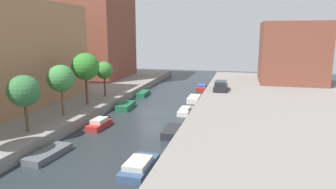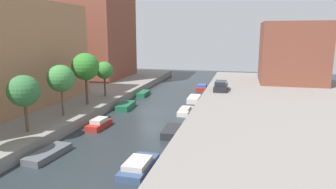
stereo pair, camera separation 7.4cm
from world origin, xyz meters
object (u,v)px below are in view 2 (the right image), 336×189
(street_tree_1, at_px, (24,91))
(moored_boat_left_3, at_px, (126,106))
(moored_boat_left_1, at_px, (48,154))
(street_tree_2, at_px, (61,78))
(street_tree_4, at_px, (104,70))
(moored_boat_right_4, at_px, (194,99))
(moored_boat_right_1, at_px, (139,166))
(street_tree_3, at_px, (85,67))
(moored_boat_left_2, at_px, (99,124))
(apartment_tower_far, at_px, (97,16))
(low_block_right, at_px, (292,52))
(parked_car, at_px, (221,86))
(moored_boat_right_2, at_px, (171,132))
(moored_boat_left_4, at_px, (144,94))
(moored_boat_right_3, at_px, (185,111))
(moored_boat_right_5, at_px, (202,88))

(street_tree_1, bearing_deg, moored_boat_left_3, 74.55)
(moored_boat_left_1, relative_size, moored_boat_left_3, 1.08)
(street_tree_2, distance_m, street_tree_4, 9.64)
(moored_boat_left_1, distance_m, moored_boat_right_4, 22.53)
(moored_boat_right_1, bearing_deg, moored_boat_left_3, 114.43)
(street_tree_3, height_order, moored_boat_left_2, street_tree_3)
(street_tree_1, xyz_separation_m, moored_boat_left_3, (3.59, 12.98, -4.09))
(apartment_tower_far, xyz_separation_m, low_block_right, (34.00, 1.89, -6.14))
(moored_boat_left_2, bearing_deg, street_tree_1, -126.96)
(parked_car, distance_m, moored_boat_left_2, 20.48)
(moored_boat_right_1, relative_size, moored_boat_right_2, 1.25)
(low_block_right, bearing_deg, moored_boat_left_4, -151.01)
(moored_boat_right_2, xyz_separation_m, moored_boat_right_3, (-0.10, 7.51, 0.03))
(street_tree_2, bearing_deg, moored_boat_left_4, 78.61)
(street_tree_2, relative_size, moored_boat_left_2, 1.56)
(street_tree_1, bearing_deg, low_block_right, 52.91)
(street_tree_4, height_order, moored_boat_left_1, street_tree_4)
(street_tree_4, height_order, moored_boat_right_3, street_tree_4)
(apartment_tower_far, relative_size, street_tree_2, 4.38)
(street_tree_1, relative_size, moored_boat_right_3, 1.46)
(low_block_right, relative_size, moored_boat_right_3, 3.27)
(street_tree_1, distance_m, moored_boat_left_1, 5.85)
(moored_boat_left_1, bearing_deg, moored_boat_right_4, 70.27)
(moored_boat_right_2, bearing_deg, moored_boat_left_2, 177.05)
(apartment_tower_far, height_order, moored_boat_right_3, apartment_tower_far)
(moored_boat_right_3, bearing_deg, moored_boat_right_5, 90.29)
(apartment_tower_far, height_order, parked_car, apartment_tower_far)
(moored_boat_right_4, bearing_deg, moored_boat_left_2, -117.36)
(apartment_tower_far, distance_m, street_tree_3, 23.94)
(apartment_tower_far, distance_m, street_tree_1, 33.46)
(apartment_tower_far, bearing_deg, moored_boat_right_3, -43.55)
(apartment_tower_far, distance_m, moored_boat_right_2, 35.30)
(low_block_right, height_order, parked_car, low_block_right)
(street_tree_3, height_order, moored_boat_right_3, street_tree_3)
(street_tree_3, relative_size, moored_boat_left_3, 1.60)
(street_tree_3, distance_m, moored_boat_right_4, 15.02)
(low_block_right, relative_size, moored_boat_right_5, 3.37)
(street_tree_2, bearing_deg, moored_boat_right_4, 51.19)
(street_tree_4, xyz_separation_m, parked_car, (14.34, 7.87, -2.81))
(moored_boat_right_3, distance_m, moored_boat_right_4, 6.68)
(street_tree_4, relative_size, moored_boat_right_5, 1.43)
(moored_boat_left_1, xyz_separation_m, moored_boat_right_5, (7.60, 29.62, 0.16))
(street_tree_4, xyz_separation_m, moored_boat_right_3, (11.12, -2.58, -4.03))
(street_tree_1, height_order, parked_car, street_tree_1)
(moored_boat_left_1, xyz_separation_m, moored_boat_right_2, (7.78, 7.02, 0.08))
(street_tree_1, distance_m, parked_car, 27.06)
(moored_boat_left_2, bearing_deg, parked_car, 59.31)
(street_tree_2, height_order, moored_boat_left_2, street_tree_2)
(street_tree_3, bearing_deg, moored_boat_right_2, -25.45)
(moored_boat_right_4, bearing_deg, street_tree_1, -120.18)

